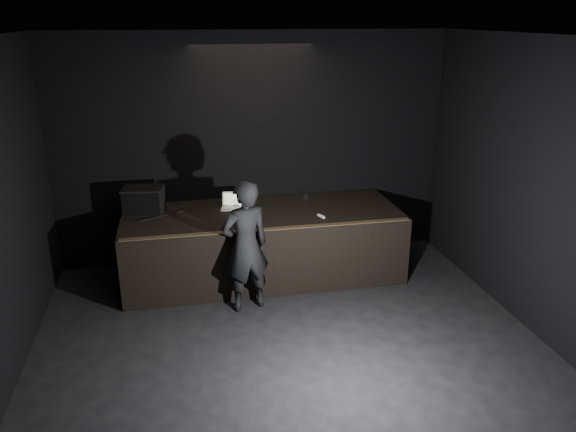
{
  "coord_description": "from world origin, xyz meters",
  "views": [
    {
      "loc": [
        -1.18,
        -4.86,
        3.71
      ],
      "look_at": [
        0.3,
        2.3,
        1.07
      ],
      "focal_mm": 35.0,
      "sensor_mm": 36.0,
      "label": 1
    }
  ],
  "objects_px": {
    "beer_can": "(244,209)",
    "laptop": "(233,204)",
    "person": "(245,246)",
    "stage_monitor": "(143,200)",
    "stage_riser": "(263,244)"
  },
  "relations": [
    {
      "from": "laptop",
      "to": "stage_riser",
      "type": "bearing_deg",
      "value": -21.76
    },
    {
      "from": "stage_riser",
      "to": "laptop",
      "type": "relative_size",
      "value": 10.77
    },
    {
      "from": "stage_riser",
      "to": "stage_monitor",
      "type": "relative_size",
      "value": 6.41
    },
    {
      "from": "laptop",
      "to": "beer_can",
      "type": "distance_m",
      "value": 0.32
    },
    {
      "from": "stage_riser",
      "to": "laptop",
      "type": "bearing_deg",
      "value": 146.83
    },
    {
      "from": "beer_can",
      "to": "person",
      "type": "relative_size",
      "value": 0.09
    },
    {
      "from": "beer_can",
      "to": "stage_monitor",
      "type": "bearing_deg",
      "value": 166.47
    },
    {
      "from": "stage_riser",
      "to": "laptop",
      "type": "xyz_separation_m",
      "value": [
        -0.4,
        0.26,
        0.56
      ]
    },
    {
      "from": "laptop",
      "to": "person",
      "type": "xyz_separation_m",
      "value": [
        0.03,
        -1.21,
        -0.18
      ]
    },
    {
      "from": "stage_riser",
      "to": "person",
      "type": "height_order",
      "value": "person"
    },
    {
      "from": "beer_can",
      "to": "person",
      "type": "xyz_separation_m",
      "value": [
        -0.1,
        -0.92,
        -0.2
      ]
    },
    {
      "from": "stage_monitor",
      "to": "laptop",
      "type": "bearing_deg",
      "value": 7.21
    },
    {
      "from": "laptop",
      "to": "person",
      "type": "distance_m",
      "value": 1.22
    },
    {
      "from": "beer_can",
      "to": "laptop",
      "type": "bearing_deg",
      "value": 113.85
    },
    {
      "from": "stage_riser",
      "to": "person",
      "type": "bearing_deg",
      "value": -111.43
    }
  ]
}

